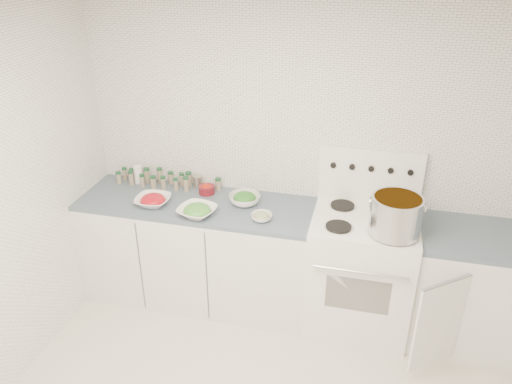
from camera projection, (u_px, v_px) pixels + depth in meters
name	position (u px, v px, depth m)	size (l,w,h in m)	color
room_walls	(266.00, 214.00, 2.39)	(3.54, 3.04, 2.52)	white
counter_left	(199.00, 250.00, 4.10)	(1.85, 0.62, 0.90)	white
stove	(360.00, 268.00, 3.80)	(0.76, 0.70, 1.36)	white
counter_right	(474.00, 289.00, 3.65)	(0.89, 0.87, 0.90)	white
stock_pot	(396.00, 214.00, 3.34)	(0.37, 0.35, 0.27)	silver
bowl_tomato	(153.00, 200.00, 3.84)	(0.27, 0.27, 0.09)	white
bowl_snowpea	(197.00, 211.00, 3.69)	(0.33, 0.33, 0.09)	white
bowl_broccoli	(245.00, 199.00, 3.85)	(0.25, 0.25, 0.10)	white
bowl_zucchini	(262.00, 217.00, 3.64)	(0.18, 0.18, 0.06)	white
bowl_pepper	(207.00, 189.00, 4.01)	(0.13, 0.13, 0.08)	#5F1018
salt_canister	(138.00, 174.00, 4.18)	(0.07, 0.07, 0.15)	white
tin_can	(198.00, 181.00, 4.11)	(0.07, 0.07, 0.10)	#9E9686
spice_cluster	(161.00, 179.00, 4.13)	(0.89, 0.16, 0.14)	gray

